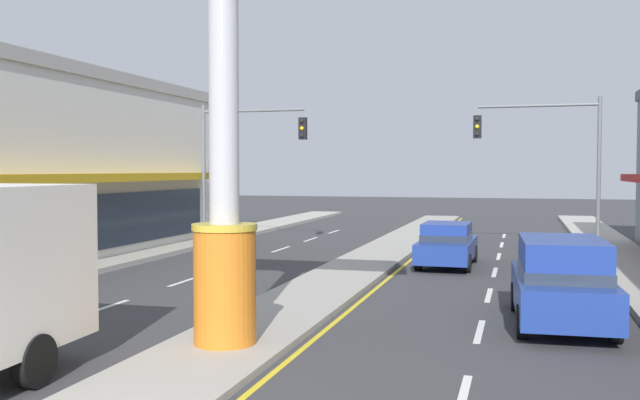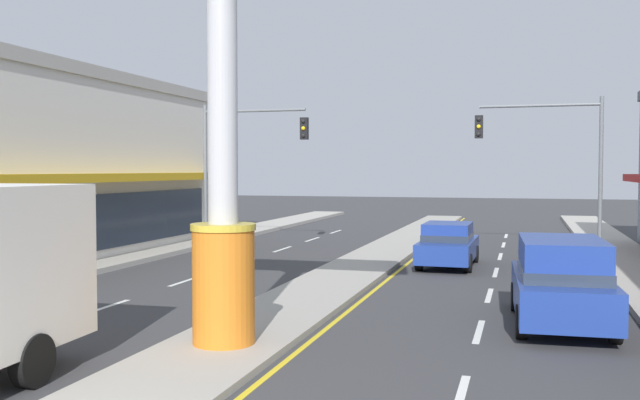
{
  "view_description": "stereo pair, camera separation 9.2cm",
  "coord_description": "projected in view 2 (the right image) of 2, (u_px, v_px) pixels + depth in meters",
  "views": [
    {
      "loc": [
        5.26,
        -5.71,
        3.37
      ],
      "look_at": [
        0.37,
        11.44,
        2.6
      ],
      "focal_mm": 39.6,
      "sensor_mm": 36.0,
      "label": 1
    },
    {
      "loc": [
        5.35,
        -5.68,
        3.37
      ],
      "look_at": [
        0.37,
        11.44,
        2.6
      ],
      "focal_mm": 39.6,
      "sensor_mm": 36.0,
      "label": 2
    }
  ],
  "objects": [
    {
      "name": "suv_near_left_lane",
      "position": [
        561.0,
        281.0,
        15.12
      ],
      "size": [
        2.14,
        4.69,
        1.9
      ],
      "color": "navy",
      "rests_on": "ground"
    },
    {
      "name": "median_strip",
      "position": [
        363.0,
        265.0,
        24.36
      ],
      "size": [
        2.34,
        52.0,
        0.14
      ],
      "primitive_type": "cube",
      "color": "#A39E93",
      "rests_on": "ground"
    },
    {
      "name": "traffic_light_right_side",
      "position": [
        553.0,
        147.0,
        27.69
      ],
      "size": [
        4.86,
        0.46,
        6.2
      ],
      "color": "slate",
      "rests_on": "ground"
    },
    {
      "name": "sedan_near_right_lane",
      "position": [
        448.0,
        244.0,
        24.46
      ],
      "size": [
        1.88,
        4.32,
        1.53
      ],
      "color": "navy",
      "rests_on": "ground"
    },
    {
      "name": "traffic_light_left_side",
      "position": [
        242.0,
        149.0,
        30.45
      ],
      "size": [
        4.86,
        0.46,
        6.2
      ],
      "color": "slate",
      "rests_on": "ground"
    },
    {
      "name": "district_sign",
      "position": [
        222.0,
        105.0,
        12.93
      ],
      "size": [
        7.5,
        1.21,
        8.25
      ],
      "color": "orange",
      "rests_on": "median_strip"
    },
    {
      "name": "sidewalk_left",
      "position": [
        104.0,
        262.0,
        24.93
      ],
      "size": [
        2.31,
        60.0,
        0.18
      ],
      "primitive_type": "cube",
      "color": "#ADA89E",
      "rests_on": "ground"
    },
    {
      "name": "lane_markings",
      "position": [
        354.0,
        272.0,
        23.06
      ],
      "size": [
        9.08,
        52.0,
        0.01
      ],
      "color": "silver",
      "rests_on": "ground"
    }
  ]
}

